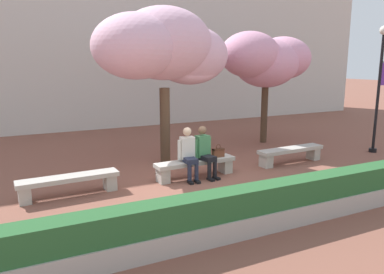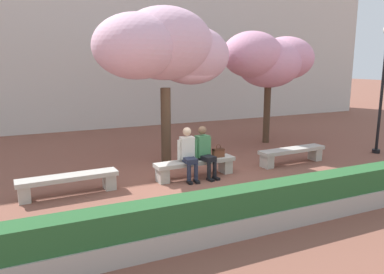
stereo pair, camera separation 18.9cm
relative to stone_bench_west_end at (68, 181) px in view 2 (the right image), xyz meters
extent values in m
plane|color=brown|center=(3.06, 0.00, -0.31)|extent=(100.00, 100.00, 0.00)
cube|color=beige|center=(3.06, 9.97, 4.26)|extent=(28.00, 4.00, 9.15)
cube|color=#ADA89E|center=(0.00, 0.00, 0.09)|extent=(2.15, 0.51, 0.10)
cube|color=#ADA89E|center=(-0.89, -0.04, -0.14)|extent=(0.25, 0.35, 0.35)
cube|color=#ADA89E|center=(0.89, 0.04, -0.14)|extent=(0.25, 0.35, 0.35)
cube|color=#ADA89E|center=(3.06, 0.00, 0.09)|extent=(2.15, 0.51, 0.10)
cube|color=#ADA89E|center=(2.17, -0.04, -0.14)|extent=(0.25, 0.35, 0.35)
cube|color=#ADA89E|center=(3.96, 0.04, -0.14)|extent=(0.25, 0.35, 0.35)
cube|color=#ADA89E|center=(6.12, 0.00, 0.09)|extent=(2.15, 0.51, 0.10)
cube|color=#ADA89E|center=(5.23, -0.04, -0.14)|extent=(0.25, 0.35, 0.35)
cube|color=#ADA89E|center=(7.02, 0.04, -0.14)|extent=(0.25, 0.35, 0.35)
cube|color=black|center=(2.72, -0.41, -0.28)|extent=(0.12, 0.23, 0.06)
cylinder|color=#23283D|center=(2.72, -0.35, -0.07)|extent=(0.10, 0.10, 0.42)
cube|color=black|center=(2.90, -0.43, -0.28)|extent=(0.12, 0.23, 0.06)
cylinder|color=#23283D|center=(2.90, -0.37, -0.07)|extent=(0.10, 0.10, 0.42)
cube|color=#23283D|center=(2.83, -0.18, 0.20)|extent=(0.31, 0.42, 0.12)
cube|color=silver|center=(2.85, 0.04, 0.47)|extent=(0.36, 0.25, 0.54)
sphere|color=beige|center=(2.85, 0.04, 0.87)|extent=(0.21, 0.21, 0.21)
cylinder|color=silver|center=(2.64, 0.04, 0.43)|extent=(0.09, 0.09, 0.50)
cylinder|color=silver|center=(3.06, 0.00, 0.43)|extent=(0.09, 0.09, 0.50)
cube|color=black|center=(3.26, -0.43, -0.28)|extent=(0.14, 0.23, 0.06)
cylinder|color=black|center=(3.25, -0.37, -0.07)|extent=(0.10, 0.10, 0.42)
cube|color=black|center=(3.44, -0.40, -0.28)|extent=(0.14, 0.23, 0.06)
cylinder|color=black|center=(3.43, -0.34, -0.07)|extent=(0.10, 0.10, 0.42)
cube|color=black|center=(3.31, -0.18, 0.20)|extent=(0.35, 0.44, 0.12)
cube|color=#428451|center=(3.27, 0.04, 0.47)|extent=(0.37, 0.28, 0.54)
sphere|color=brown|center=(3.27, 0.04, 0.87)|extent=(0.21, 0.21, 0.21)
cylinder|color=#428451|center=(3.07, -0.02, 0.43)|extent=(0.09, 0.09, 0.50)
cylinder|color=#428451|center=(3.48, 0.06, 0.43)|extent=(0.09, 0.09, 0.50)
cube|color=brown|center=(3.72, 0.02, 0.25)|extent=(0.30, 0.14, 0.22)
cube|color=#552C1C|center=(3.72, 0.01, 0.34)|extent=(0.30, 0.15, 0.04)
torus|color=#4A2718|center=(3.72, 0.02, 0.41)|extent=(0.14, 0.02, 0.14)
cylinder|color=#473323|center=(2.90, 1.61, 0.76)|extent=(0.28, 0.28, 2.15)
ellipsoid|color=#EFB7D1|center=(2.90, 1.61, 3.04)|extent=(2.62, 2.58, 1.97)
ellipsoid|color=#EFB7D1|center=(2.03, 1.39, 2.94)|extent=(2.26, 2.45, 1.70)
ellipsoid|color=#EFB7D1|center=(3.77, 1.79, 2.74)|extent=(2.23, 2.09, 1.67)
cylinder|color=#473323|center=(7.17, 2.70, 0.68)|extent=(0.24, 0.24, 1.98)
ellipsoid|color=pink|center=(7.17, 2.70, 2.51)|extent=(2.25, 2.21, 1.69)
ellipsoid|color=pink|center=(6.34, 2.51, 2.79)|extent=(2.04, 1.90, 1.53)
ellipsoid|color=pink|center=(8.01, 2.84, 2.68)|extent=(2.04, 1.98, 1.53)
cylinder|color=black|center=(9.42, -0.12, -0.25)|extent=(0.24, 0.24, 0.12)
cylinder|color=black|center=(9.42, -0.12, 1.52)|extent=(0.09, 0.09, 3.67)
cube|color=#ADA89E|center=(3.06, -3.17, -0.13)|extent=(10.34, 0.50, 0.36)
cube|color=#285B2D|center=(3.06, -3.17, 0.27)|extent=(10.24, 0.44, 0.44)
camera|label=1|loc=(-1.02, -8.11, 2.54)|focal=35.00mm
camera|label=2|loc=(-0.85, -8.19, 2.54)|focal=35.00mm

